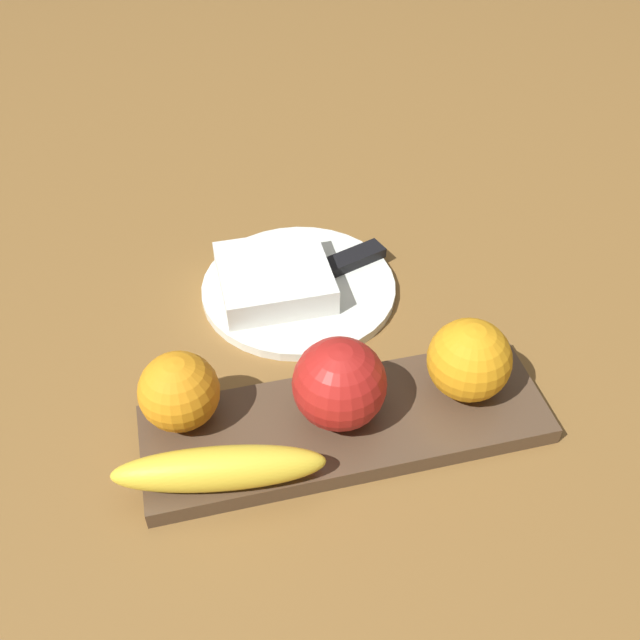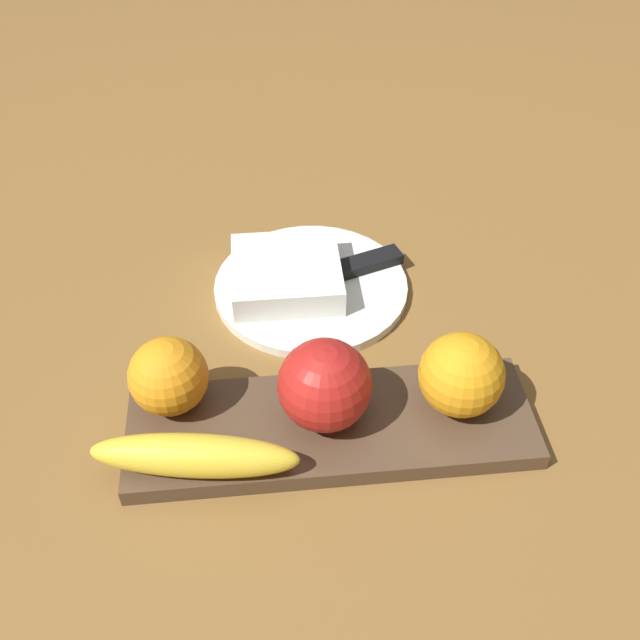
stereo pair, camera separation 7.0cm
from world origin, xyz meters
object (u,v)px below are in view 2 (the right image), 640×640
banana (195,456)px  folded_napkin (286,274)px  knife (351,268)px  orange_near_banana (168,376)px  orange_near_apple (461,375)px  dinner_plate (311,287)px  apple (325,385)px  fruit_tray (331,426)px

banana → folded_napkin: 0.25m
knife → orange_near_banana: bearing=24.9°
orange_near_banana → knife: bearing=-136.5°
orange_near_apple → dinner_plate: size_ratio=0.36×
orange_near_apple → dinner_plate: 0.23m
banana → dinner_plate: banana is taller
orange_near_apple → knife: orange_near_apple is taller
apple → knife: apple is taller
fruit_tray → apple: bearing=-46.1°
fruit_tray → apple: 0.05m
banana → apple: bearing=30.8°
banana → orange_near_banana: size_ratio=2.46×
folded_napkin → orange_near_apple: bearing=126.9°
fruit_tray → banana: size_ratio=2.08×
banana → dinner_plate: 0.27m
apple → knife: bearing=-104.0°
fruit_tray → knife: (-0.05, -0.21, 0.01)m
fruit_tray → orange_near_apple: size_ratio=4.78×
fruit_tray → dinner_plate: bearing=-90.0°
folded_napkin → dinner_plate: bearing=180.0°
apple → folded_napkin: (0.02, -0.19, -0.03)m
folded_napkin → banana: bearing=68.9°
banana → knife: (-0.16, -0.25, -0.02)m
fruit_tray → knife: size_ratio=2.04×
banana → folded_napkin: bearing=77.6°
orange_near_apple → folded_napkin: size_ratio=0.66×
fruit_tray → apple: size_ratio=4.41×
apple → orange_near_apple: 0.12m
knife → fruit_tray: bearing=59.2°
knife → folded_napkin: bearing=-6.9°
banana → knife: bearing=65.7°
knife → orange_near_apple: bearing=90.2°
apple → orange_near_apple: (-0.12, -0.00, -0.00)m
banana → orange_near_banana: bearing=115.6°
dinner_plate → knife: (-0.05, -0.01, 0.01)m
orange_near_apple → apple: bearing=1.2°
banana → folded_napkin: banana is taller
fruit_tray → orange_near_banana: orange_near_banana is taller
dinner_plate → folded_napkin: size_ratio=1.83×
orange_near_apple → banana: bearing=11.7°
orange_near_apple → orange_near_banana: orange_near_apple is taller
dinner_plate → orange_near_banana: bearing=49.1°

